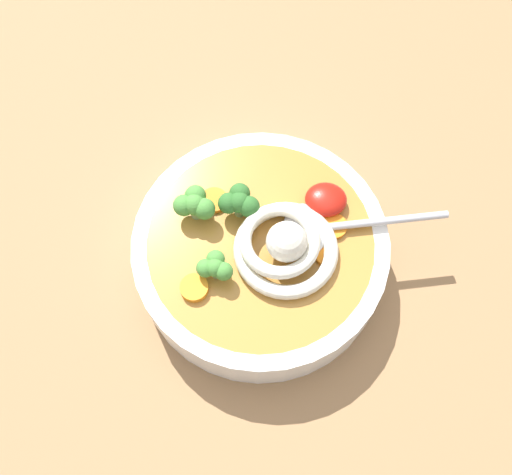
{
  "coord_description": "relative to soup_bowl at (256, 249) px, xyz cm",
  "views": [
    {
      "loc": [
        -0.35,
        24.4,
        65.65
      ],
      "look_at": [
        0.13,
        -0.44,
        10.3
      ],
      "focal_mm": 41.16,
      "sensor_mm": 36.0,
      "label": 1
    }
  ],
  "objects": [
    {
      "name": "chili_sauce_dollop",
      "position": [
        -6.89,
        -4.05,
        3.95
      ],
      "size": [
        4.42,
        3.98,
        1.99
      ],
      "primitive_type": "ellipsoid",
      "color": "#B2190F",
      "rests_on": "soup_bowl"
    },
    {
      "name": "carrot_slice_near_spoon",
      "position": [
        -6.86,
        2.08,
        3.27
      ],
      "size": [
        2.25,
        2.25,
        0.63
      ],
      "primitive_type": "cylinder",
      "color": "orange",
      "rests_on": "soup_bowl"
    },
    {
      "name": "carrot_slice_left",
      "position": [
        4.9,
        -4.15,
        3.21
      ],
      "size": [
        2.91,
        2.91,
        0.49
      ],
      "primitive_type": "cylinder",
      "color": "orange",
      "rests_on": "soup_bowl"
    },
    {
      "name": "broccoli_floret_rear",
      "position": [
        4.3,
        4.04,
        4.78
      ],
      "size": [
        3.67,
        3.15,
        2.9
      ],
      "color": "#7A9E60",
      "rests_on": "soup_bowl"
    },
    {
      "name": "noodle_pile",
      "position": [
        -2.52,
        1.47,
        4.43
      ],
      "size": [
        11.75,
        11.52,
        4.72
      ],
      "color": "silver",
      "rests_on": "soup_bowl"
    },
    {
      "name": "carrot_slice_extra_b",
      "position": [
        -7.66,
        -1.31,
        3.23
      ],
      "size": [
        2.89,
        2.89,
        0.55
      ],
      "primitive_type": "cylinder",
      "color": "orange",
      "rests_on": "soup_bowl"
    },
    {
      "name": "table_slab",
      "position": [
        -0.13,
        0.44,
        -5.25
      ],
      "size": [
        112.54,
        112.54,
        4.17
      ],
      "primitive_type": "cube",
      "color": "#936D47",
      "rests_on": "ground"
    },
    {
      "name": "carrot_slice_right",
      "position": [
        6.36,
        5.76,
        3.35
      ],
      "size": [
        2.84,
        2.84,
        0.77
      ],
      "primitive_type": "cylinder",
      "color": "orange",
      "rests_on": "soup_bowl"
    },
    {
      "name": "soup_bowl",
      "position": [
        0.0,
        0.0,
        0.0
      ],
      "size": [
        26.81,
        26.81,
        6.12
      ],
      "color": "white",
      "rests_on": "table_slab"
    },
    {
      "name": "soup_spoon",
      "position": [
        -6.02,
        -0.83,
        3.76
      ],
      "size": [
        17.5,
        6.54,
        1.6
      ],
      "rotation": [
        0.0,
        0.0,
        3.28
      ],
      "color": "#B7B7BC",
      "rests_on": "soup_bowl"
    },
    {
      "name": "broccoli_floret_front",
      "position": [
        2.14,
        -3.02,
        5.1
      ],
      "size": [
        4.33,
        3.73,
        3.42
      ],
      "color": "#7A9E60",
      "rests_on": "soup_bowl"
    },
    {
      "name": "broccoli_floret_beside_chili",
      "position": [
        6.68,
        -2.66,
        5.13
      ],
      "size": [
        4.38,
        3.77,
        3.46
      ],
      "color": "#7A9E60",
      "rests_on": "soup_bowl"
    }
  ]
}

